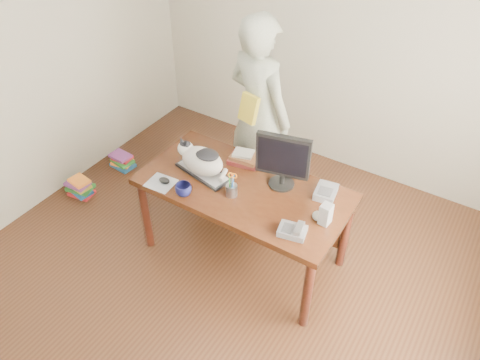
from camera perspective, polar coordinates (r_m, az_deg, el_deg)
name	(u,v)px	position (r m, az deg, el deg)	size (l,w,h in m)	color
room	(190,165)	(2.78, -6.10, 1.85)	(4.50, 4.50, 4.50)	black
desk	(249,195)	(3.68, 1.07, -1.90)	(1.60, 0.80, 0.75)	black
keyboard	(203,172)	(3.66, -4.53, 0.98)	(0.49, 0.27, 0.03)	black
cat	(201,159)	(3.59, -4.81, 2.54)	(0.46, 0.28, 0.26)	silver
monitor	(283,159)	(3.39, 5.24, 2.58)	(0.40, 0.24, 0.45)	black
pen_cup	(232,189)	(3.42, -1.02, -1.10)	(0.10, 0.10, 0.22)	gray
mousepad	(161,183)	(3.61, -9.62, -0.35)	(0.22, 0.20, 0.00)	#A8AEB4
mouse	(164,180)	(3.60, -9.20, -0.05)	(0.10, 0.07, 0.04)	black
coffee_mug	(183,190)	(3.46, -6.91, -1.18)	(0.12, 0.12, 0.10)	black
phone	(293,231)	(3.17, 6.47, -6.15)	(0.21, 0.19, 0.09)	slate
speaker	(326,214)	(3.24, 10.41, -4.12)	(0.08, 0.09, 0.16)	gray
baseball	(317,216)	(3.29, 9.41, -4.32)	(0.07, 0.07, 0.07)	beige
book_stack	(245,158)	(3.75, 0.60, 2.69)	(0.28, 0.22, 0.09)	#511615
calculator	(326,192)	(3.50, 10.42, -1.45)	(0.18, 0.22, 0.06)	slate
person	(259,115)	(4.08, 2.33, 7.94)	(0.66, 0.43, 1.80)	silver
held_book	(249,108)	(3.88, 1.09, 8.72)	(0.19, 0.14, 0.24)	gold
book_pile_a	(80,187)	(4.81, -18.92, -0.85)	(0.27, 0.22, 0.18)	red
book_pile_b	(122,161)	(5.06, -14.17, 2.30)	(0.26, 0.20, 0.15)	#174E8E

